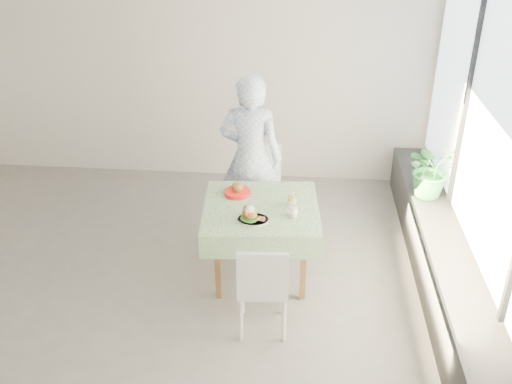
# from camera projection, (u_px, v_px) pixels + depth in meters

# --- Properties ---
(floor) EXTENTS (6.00, 6.00, 0.00)m
(floor) POSITION_uv_depth(u_px,v_px,m) (140.00, 285.00, 5.39)
(floor) COLOR slate
(floor) RESTS_ON ground
(wall_back) EXTENTS (6.00, 0.02, 2.80)m
(wall_back) POSITION_uv_depth(u_px,v_px,m) (185.00, 69.00, 6.95)
(wall_back) COLOR silver
(wall_back) RESTS_ON ground
(wall_right) EXTENTS (0.02, 5.00, 2.80)m
(wall_right) POSITION_uv_depth(u_px,v_px,m) (495.00, 162.00, 4.49)
(wall_right) COLOR silver
(wall_right) RESTS_ON ground
(window_pane) EXTENTS (0.01, 4.80, 2.18)m
(window_pane) POSITION_uv_depth(u_px,v_px,m) (497.00, 132.00, 4.38)
(window_pane) COLOR #D1E0F9
(window_pane) RESTS_ON ground
(window_ledge) EXTENTS (0.40, 4.80, 0.50)m
(window_ledge) POSITION_uv_depth(u_px,v_px,m) (447.00, 280.00, 5.04)
(window_ledge) COLOR black
(window_ledge) RESTS_ON ground
(cafe_table) EXTENTS (1.12, 1.12, 0.74)m
(cafe_table) POSITION_uv_depth(u_px,v_px,m) (261.00, 233.00, 5.34)
(cafe_table) COLOR brown
(cafe_table) RESTS_ON ground
(chair_far) EXTENTS (0.51, 0.51, 0.98)m
(chair_far) POSITION_uv_depth(u_px,v_px,m) (260.00, 210.00, 6.07)
(chair_far) COLOR white
(chair_far) RESTS_ON ground
(chair_near) EXTENTS (0.44, 0.44, 0.86)m
(chair_near) POSITION_uv_depth(u_px,v_px,m) (263.00, 302.00, 4.73)
(chair_near) COLOR white
(chair_near) RESTS_ON ground
(diner) EXTENTS (0.69, 0.50, 1.77)m
(diner) POSITION_uv_depth(u_px,v_px,m) (251.00, 158.00, 5.83)
(diner) COLOR #95B7EF
(diner) RESTS_ON ground
(main_dish) EXTENTS (0.28, 0.28, 0.14)m
(main_dish) POSITION_uv_depth(u_px,v_px,m) (251.00, 216.00, 4.97)
(main_dish) COLOR white
(main_dish) RESTS_ON cafe_table
(juice_cup_orange) EXTENTS (0.08, 0.08, 0.24)m
(juice_cup_orange) POSITION_uv_depth(u_px,v_px,m) (292.00, 201.00, 5.20)
(juice_cup_orange) COLOR white
(juice_cup_orange) RESTS_ON cafe_table
(juice_cup_lemonade) EXTENTS (0.09, 0.09, 0.25)m
(juice_cup_lemonade) POSITION_uv_depth(u_px,v_px,m) (293.00, 210.00, 5.03)
(juice_cup_lemonade) COLOR white
(juice_cup_lemonade) RESTS_ON cafe_table
(second_dish) EXTENTS (0.25, 0.25, 0.12)m
(second_dish) POSITION_uv_depth(u_px,v_px,m) (237.00, 191.00, 5.41)
(second_dish) COLOR red
(second_dish) RESTS_ON cafe_table
(potted_plant) EXTENTS (0.66, 0.61, 0.60)m
(potted_plant) POSITION_uv_depth(u_px,v_px,m) (432.00, 169.00, 5.80)
(potted_plant) COLOR #297C38
(potted_plant) RESTS_ON window_ledge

